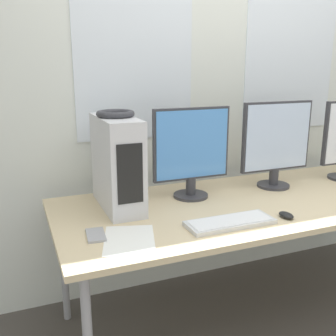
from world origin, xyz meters
The scene contains 10 objects.
wall_back centered at (0.00, 1.01, 1.35)m, with size 8.00×0.07×2.70m.
desk centered at (0.00, 0.44, 0.68)m, with size 2.26×0.88×0.72m.
pc_tower centered at (-0.77, 0.62, 0.95)m, with size 0.17×0.46×0.47m.
headphones centered at (-0.77, 0.62, 1.20)m, with size 0.19×0.19×0.03m.
monitor_main centered at (-0.35, 0.62, 0.98)m, with size 0.44×0.19×0.50m.
monitor_right_near centered at (0.19, 0.60, 0.99)m, with size 0.46×0.19×0.51m.
keyboard centered at (-0.35, 0.19, 0.73)m, with size 0.42×0.15×0.02m.
mouse centered at (-0.06, 0.16, 0.73)m, with size 0.05×0.09×0.03m.
cell_phone centered at (-0.96, 0.30, 0.72)m, with size 0.09×0.15×0.01m.
paper_sheet_left centered at (-0.83, 0.20, 0.72)m, with size 0.29×0.34×0.00m.
Camera 1 is at (-1.25, -1.27, 1.43)m, focal length 42.00 mm.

